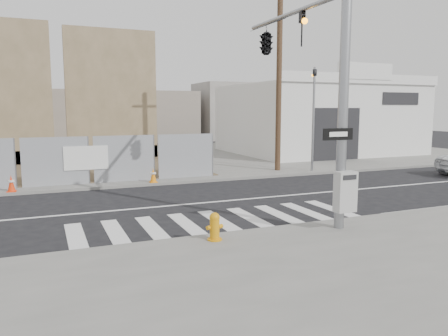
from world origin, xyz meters
name	(u,v)px	position (x,y,z in m)	size (l,w,h in m)	color
ground	(192,204)	(0.00, 0.00, 0.00)	(100.00, 100.00, 0.00)	black
sidewalk_far	(122,159)	(0.00, 14.00, 0.06)	(50.00, 20.00, 0.12)	slate
signal_pole	(288,59)	(2.49, -2.05, 4.78)	(0.96, 5.87, 7.00)	gray
far_signal_pole	(314,104)	(8.00, 4.60, 3.48)	(0.16, 0.20, 5.60)	gray
concrete_wall_right	(112,107)	(-0.50, 14.08, 3.38)	(5.50, 1.30, 8.00)	brown
auto_shop	(317,119)	(14.00, 12.97, 2.54)	(12.00, 10.20, 5.95)	silver
utility_pole_right	(279,70)	(6.50, 5.50, 5.20)	(1.60, 0.28, 10.00)	#523826
fire_hydrant	(215,226)	(-0.95, -4.55, 0.45)	(0.47, 0.47, 0.68)	orange
traffic_cone_c	(11,184)	(-5.84, 4.22, 0.43)	(0.35, 0.35, 0.64)	red
traffic_cone_d	(153,175)	(-0.34, 4.22, 0.42)	(0.33, 0.33, 0.62)	orange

